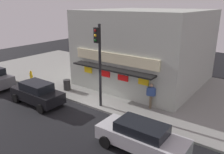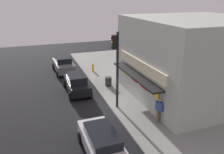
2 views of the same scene
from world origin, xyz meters
The scene contains 11 objects.
ground_plane centered at (0.00, 0.00, 0.00)m, with size 50.29×50.29×0.00m, color black.
sidewalk centered at (0.00, 5.89, 0.07)m, with size 33.53×11.78×0.14m, color gray.
corner_building centered at (0.46, 7.18, 3.26)m, with size 9.47×10.40×6.25m.
traffic_light centered at (0.66, 0.40, 3.68)m, with size 0.32×0.58×5.55m.
fire_hydrant centered at (-8.02, 1.00, 0.57)m, with size 0.47×0.23×0.88m.
trash_can centered at (-3.48, 1.23, 0.56)m, with size 0.58×0.58×0.84m, color #2D2D2D.
pedestrian centered at (3.56, 2.29, 1.09)m, with size 0.61×0.47×1.70m.
potted_plant_by_doorway centered at (-2.83, 2.99, 0.76)m, with size 0.71×0.71×1.10m.
parked_car_grey centered at (-9.25, -1.99, 0.88)m, with size 4.24×2.16×1.74m.
parked_car_silver centered at (5.34, -2.11, 0.79)m, with size 4.49×1.91×1.50m.
parked_car_black centered at (-3.37, -1.70, 0.82)m, with size 4.15×1.91×1.61m.
Camera 2 is at (14.64, -4.90, 7.95)m, focal length 36.04 mm.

